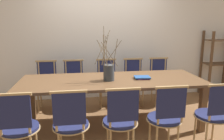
% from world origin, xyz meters
% --- Properties ---
extents(ground_plane, '(16.00, 16.00, 0.00)m').
position_xyz_m(ground_plane, '(0.00, 0.00, 0.00)').
color(ground_plane, brown).
extents(wall_rear, '(12.00, 0.06, 3.20)m').
position_xyz_m(wall_rear, '(0.00, 1.41, 1.60)').
color(wall_rear, silver).
rests_on(wall_rear, ground_plane).
extents(dining_table, '(2.85, 1.04, 0.76)m').
position_xyz_m(dining_table, '(0.00, 0.00, 0.68)').
color(dining_table, brown).
rests_on(dining_table, ground_plane).
extents(chair_near_leftend, '(0.45, 0.45, 0.92)m').
position_xyz_m(chair_near_leftend, '(-1.19, -0.87, 0.50)').
color(chair_near_leftend, '#1E234C').
rests_on(chair_near_leftend, ground_plane).
extents(chair_near_left, '(0.45, 0.45, 0.92)m').
position_xyz_m(chair_near_left, '(-0.62, -0.87, 0.50)').
color(chair_near_left, '#1E234C').
rests_on(chair_near_left, ground_plane).
extents(chair_near_center, '(0.45, 0.45, 0.92)m').
position_xyz_m(chair_near_center, '(-0.02, -0.87, 0.50)').
color(chair_near_center, '#1E234C').
rests_on(chair_near_center, ground_plane).
extents(chair_near_right, '(0.45, 0.45, 0.92)m').
position_xyz_m(chair_near_right, '(0.55, -0.87, 0.50)').
color(chair_near_right, '#1E234C').
rests_on(chair_near_right, ground_plane).
extents(chair_near_rightend, '(0.45, 0.45, 0.92)m').
position_xyz_m(chair_near_rightend, '(1.20, -0.87, 0.50)').
color(chair_near_rightend, '#1E234C').
rests_on(chair_near_rightend, ground_plane).
extents(chair_far_leftend, '(0.45, 0.45, 0.92)m').
position_xyz_m(chair_far_leftend, '(-1.13, 0.87, 0.50)').
color(chair_far_leftend, '#1E234C').
rests_on(chair_far_leftend, ground_plane).
extents(chair_far_left, '(0.45, 0.45, 0.92)m').
position_xyz_m(chair_far_left, '(-0.62, 0.87, 0.50)').
color(chair_far_left, '#1E234C').
rests_on(chair_far_left, ground_plane).
extents(chair_far_center, '(0.45, 0.45, 0.92)m').
position_xyz_m(chair_far_center, '(0.03, 0.87, 0.50)').
color(chair_far_center, '#1E234C').
rests_on(chair_far_center, ground_plane).
extents(chair_far_right, '(0.45, 0.45, 0.92)m').
position_xyz_m(chair_far_right, '(0.58, 0.87, 0.50)').
color(chair_far_right, '#1E234C').
rests_on(chair_far_right, ground_plane).
extents(chair_far_rightend, '(0.45, 0.45, 0.92)m').
position_xyz_m(chair_far_rightend, '(1.12, 0.87, 0.50)').
color(chair_far_rightend, '#1E234C').
rests_on(chair_far_rightend, ground_plane).
extents(vase_centerpiece, '(0.41, 0.40, 0.82)m').
position_xyz_m(vase_centerpiece, '(-0.06, -0.05, 0.90)').
color(vase_centerpiece, '#33383D').
rests_on(vase_centerpiece, dining_table).
extents(book_stack, '(0.26, 0.20, 0.04)m').
position_xyz_m(book_stack, '(0.48, -0.03, 0.78)').
color(book_stack, '#842D8C').
rests_on(book_stack, dining_table).
extents(shelving_rack, '(0.65, 0.42, 1.45)m').
position_xyz_m(shelving_rack, '(2.57, 1.13, 0.72)').
color(shelving_rack, '#513823').
rests_on(shelving_rack, ground_plane).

